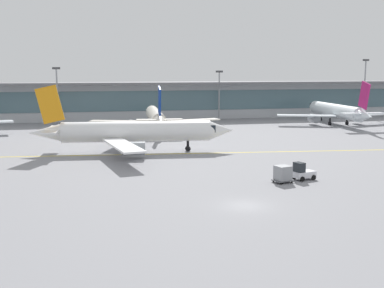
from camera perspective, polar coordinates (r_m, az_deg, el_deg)
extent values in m
plane|color=gray|center=(45.66, 6.38, -7.32)|extent=(400.00, 400.00, 0.00)
cube|color=yellow|center=(72.79, -6.44, -1.24)|extent=(109.48, 11.44, 0.01)
cube|color=#B2B7BC|center=(125.55, -5.61, 5.06)|extent=(172.78, 8.00, 9.00)
cube|color=slate|center=(121.47, -5.40, 5.15)|extent=(165.87, 0.16, 5.04)
cube|color=slate|center=(123.84, -5.57, 7.23)|extent=(179.69, 11.00, 0.60)
cylinder|color=silver|center=(101.13, -4.41, 3.34)|extent=(4.29, 21.36, 2.95)
cone|color=silver|center=(113.43, -4.85, 3.93)|extent=(3.02, 3.71, 2.80)
cube|color=black|center=(111.05, -4.78, 4.01)|extent=(2.46, 2.79, 1.03)
cone|color=silver|center=(88.27, -3.82, 2.55)|extent=(2.80, 4.86, 2.50)
cube|color=silver|center=(99.25, -8.69, 2.69)|extent=(12.36, 6.70, 0.24)
cylinder|color=#999EA3|center=(100.65, -7.29, 2.34)|extent=(2.01, 3.23, 1.82)
cube|color=silver|center=(100.30, -0.03, 2.85)|extent=(12.44, 5.31, 0.24)
cylinder|color=#999EA3|center=(101.35, -1.50, 2.45)|extent=(2.01, 3.23, 1.82)
cube|color=navy|center=(88.86, -3.90, 5.17)|extent=(0.56, 3.98, 5.55)
cube|color=silver|center=(89.36, -5.28, 2.89)|extent=(4.46, 2.35, 0.21)
cube|color=silver|center=(89.69, -2.51, 2.94)|extent=(4.46, 2.35, 0.21)
cylinder|color=black|center=(108.73, -4.67, 2.53)|extent=(0.38, 0.38, 1.56)
cylinder|color=black|center=(108.77, -4.67, 2.32)|extent=(0.53, 0.81, 0.78)
cylinder|color=black|center=(99.53, -5.47, 1.93)|extent=(0.38, 0.38, 1.56)
cylinder|color=black|center=(99.58, -5.47, 1.71)|extent=(0.53, 0.81, 0.78)
cylinder|color=black|center=(99.81, -3.19, 1.98)|extent=(0.38, 0.38, 1.56)
cylinder|color=black|center=(99.86, -3.18, 1.76)|extent=(0.53, 0.81, 0.78)
cylinder|color=white|center=(117.35, 16.75, 3.85)|extent=(4.19, 22.73, 3.14)
cone|color=white|center=(129.29, 14.19, 4.38)|extent=(3.16, 3.90, 2.98)
cube|color=black|center=(126.97, 14.64, 4.46)|extent=(2.58, 2.94, 1.10)
cone|color=white|center=(105.17, 20.04, 3.15)|extent=(2.90, 5.14, 2.67)
cube|color=white|center=(112.43, 13.45, 3.33)|extent=(13.19, 6.95, 0.26)
cylinder|color=#999EA3|center=(114.80, 14.36, 2.97)|extent=(2.09, 3.41, 1.94)
cube|color=white|center=(119.56, 20.58, 3.33)|extent=(13.26, 5.87, 0.26)
cylinder|color=#999EA3|center=(119.59, 19.16, 2.98)|extent=(2.09, 3.41, 1.94)
cube|color=#B21E66|center=(105.75, 19.89, 5.50)|extent=(0.53, 4.24, 5.91)
cube|color=white|center=(105.22, 18.59, 3.49)|extent=(4.72, 2.43, 0.22)
cube|color=white|center=(107.46, 20.77, 3.47)|extent=(4.72, 2.43, 0.22)
cylinder|color=black|center=(124.69, 15.11, 3.08)|extent=(0.41, 0.41, 1.66)
cylinder|color=black|center=(124.73, 15.10, 2.89)|extent=(0.55, 0.85, 0.83)
cylinder|color=black|center=(114.99, 16.14, 2.58)|extent=(0.41, 0.41, 1.66)
cylinder|color=black|center=(115.04, 16.13, 2.37)|extent=(0.55, 0.85, 0.83)
cylinder|color=black|center=(116.88, 18.03, 2.59)|extent=(0.41, 0.41, 1.66)
cylinder|color=black|center=(116.92, 18.02, 2.38)|extent=(0.55, 0.85, 0.83)
cylinder|color=white|center=(74.27, -6.63, 1.49)|extent=(22.98, 5.44, 3.16)
cone|color=white|center=(75.34, 3.52, 1.64)|extent=(4.08, 3.37, 3.00)
cube|color=black|center=(74.91, 1.62, 1.92)|extent=(3.08, 2.74, 1.11)
cone|color=white|center=(75.66, -17.23, 1.29)|extent=(5.31, 3.18, 2.69)
cube|color=white|center=(82.44, -7.88, 1.58)|extent=(7.60, 13.20, 0.26)
cylinder|color=#999EA3|center=(79.94, -6.92, 0.74)|extent=(3.53, 2.28, 1.95)
cube|color=white|center=(66.42, -8.26, -0.16)|extent=(5.25, 13.35, 0.26)
cylinder|color=#999EA3|center=(69.09, -7.02, -0.53)|extent=(3.53, 2.28, 1.95)
cube|color=orange|center=(75.06, -16.62, 4.55)|extent=(4.28, 0.76, 5.96)
cube|color=white|center=(77.63, -15.92, 1.88)|extent=(2.69, 4.85, 0.22)
cube|color=white|center=(73.08, -16.53, 1.44)|extent=(2.69, 4.85, 0.22)
cylinder|color=black|center=(74.97, -0.50, -0.25)|extent=(0.41, 0.41, 1.67)
cylinder|color=black|center=(75.04, -0.50, -0.56)|extent=(0.88, 0.59, 0.84)
cylinder|color=black|center=(76.76, -7.98, -0.12)|extent=(0.41, 0.41, 1.67)
cylinder|color=black|center=(76.83, -7.97, -0.43)|extent=(0.88, 0.59, 0.84)
cylinder|color=black|center=(72.54, -8.08, -0.64)|extent=(0.41, 0.41, 1.67)
cylinder|color=black|center=(72.61, -8.07, -0.97)|extent=(0.88, 0.59, 0.84)
cube|color=silver|center=(57.23, 13.23, -3.52)|extent=(2.89, 2.07, 0.70)
cube|color=#1E2328|center=(56.56, 12.69, -2.72)|extent=(1.21, 1.44, 1.10)
cylinder|color=black|center=(58.37, 13.39, -3.64)|extent=(0.64, 0.38, 0.60)
cylinder|color=black|center=(57.36, 14.32, -3.90)|extent=(0.64, 0.38, 0.60)
cylinder|color=black|center=(57.28, 12.11, -3.83)|extent=(0.64, 0.38, 0.60)
cylinder|color=black|center=(56.24, 13.03, -4.10)|extent=(0.64, 0.38, 0.60)
cube|color=#595B60|center=(55.33, 10.77, -4.26)|extent=(2.46, 2.12, 0.12)
cube|color=gray|center=(55.15, 10.80, -3.39)|extent=(1.95, 1.89, 1.60)
cylinder|color=black|center=(56.36, 10.92, -4.20)|extent=(0.24, 0.16, 0.22)
cylinder|color=black|center=(55.31, 11.83, -4.48)|extent=(0.24, 0.16, 0.22)
cylinder|color=black|center=(55.45, 9.71, -4.38)|extent=(0.24, 0.16, 0.22)
cylinder|color=black|center=(54.38, 10.61, -4.67)|extent=(0.24, 0.16, 0.22)
cylinder|color=gray|center=(115.97, -15.78, 5.41)|extent=(0.36, 0.36, 12.83)
cube|color=#3F3F42|center=(115.81, -15.92, 8.70)|extent=(1.80, 0.30, 0.50)
cylinder|color=gray|center=(122.98, 3.26, 5.72)|extent=(0.36, 0.36, 12.04)
cube|color=#3F3F42|center=(122.80, 3.28, 8.64)|extent=(1.80, 0.30, 0.50)
cylinder|color=gray|center=(138.48, 19.90, 6.19)|extent=(0.36, 0.36, 15.08)
cube|color=#3F3F42|center=(138.41, 20.07, 9.40)|extent=(1.80, 0.30, 0.50)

